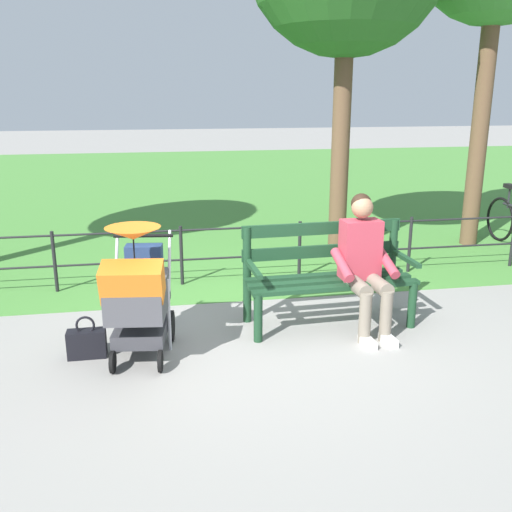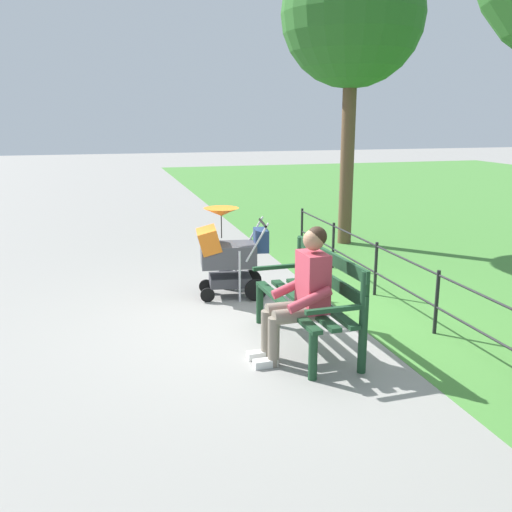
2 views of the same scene
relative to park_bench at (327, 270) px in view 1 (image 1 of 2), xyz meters
The scene contains 7 objects.
ground_plane 0.82m from the park_bench, 10.45° to the left, with size 60.00×60.00×0.00m, color gray.
grass_lawn 8.72m from the park_bench, 85.89° to the right, with size 40.00×16.00×0.01m, color #478438.
park_bench is the anchor object (origin of this frame).
person_on_bench 0.39m from the park_bench, 141.81° to the left, with size 0.55×0.74×1.28m.
stroller 1.83m from the park_bench, 15.26° to the left, with size 0.60×0.94×1.15m.
handbag 2.29m from the park_bench, 10.28° to the left, with size 0.32×0.14×0.37m.
park_fence 1.50m from the park_bench, 65.36° to the right, with size 7.05×0.04×0.70m.
Camera 1 is at (0.96, 4.92, 2.18)m, focal length 40.18 mm.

